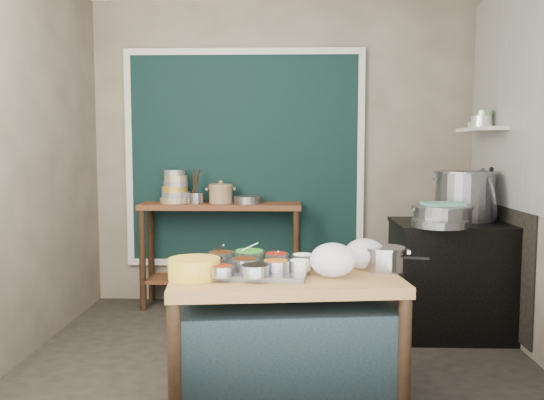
{
  "coord_description": "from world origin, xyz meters",
  "views": [
    {
      "loc": [
        0.08,
        -3.89,
        1.45
      ],
      "look_at": [
        -0.05,
        0.25,
        1.07
      ],
      "focal_mm": 38.0,
      "sensor_mm": 36.0,
      "label": 1
    }
  ],
  "objects_px": {
    "yellow_basin": "(194,268)",
    "saucepan": "(384,258)",
    "prep_table": "(285,340)",
    "stock_pot": "(465,196)",
    "ceramic_crock": "(221,195)",
    "back_counter": "(221,255)",
    "steamer": "(442,215)",
    "utensil_cup": "(196,198)",
    "condiment_tray": "(255,271)",
    "stove_block": "(453,280)"
  },
  "relations": [
    {
      "from": "yellow_basin",
      "to": "saucepan",
      "type": "relative_size",
      "value": 1.13
    },
    {
      "from": "prep_table",
      "to": "stock_pot",
      "type": "bearing_deg",
      "value": 38.83
    },
    {
      "from": "prep_table",
      "to": "ceramic_crock",
      "type": "relative_size",
      "value": 5.48
    },
    {
      "from": "back_counter",
      "to": "steamer",
      "type": "distance_m",
      "value": 2.03
    },
    {
      "from": "stock_pot",
      "to": "steamer",
      "type": "relative_size",
      "value": 1.09
    },
    {
      "from": "back_counter",
      "to": "ceramic_crock",
      "type": "bearing_deg",
      "value": 82.51
    },
    {
      "from": "prep_table",
      "to": "utensil_cup",
      "type": "relative_size",
      "value": 7.83
    },
    {
      "from": "condiment_tray",
      "to": "prep_table",
      "type": "bearing_deg",
      "value": -7.25
    },
    {
      "from": "saucepan",
      "to": "steamer",
      "type": "bearing_deg",
      "value": 75.42
    },
    {
      "from": "stove_block",
      "to": "steamer",
      "type": "height_order",
      "value": "steamer"
    },
    {
      "from": "stock_pot",
      "to": "steamer",
      "type": "bearing_deg",
      "value": -130.22
    },
    {
      "from": "stove_block",
      "to": "stock_pot",
      "type": "relative_size",
      "value": 1.82
    },
    {
      "from": "prep_table",
      "to": "stock_pot",
      "type": "height_order",
      "value": "stock_pot"
    },
    {
      "from": "stock_pot",
      "to": "yellow_basin",
      "type": "bearing_deg",
      "value": -141.08
    },
    {
      "from": "back_counter",
      "to": "utensil_cup",
      "type": "relative_size",
      "value": 9.08
    },
    {
      "from": "stove_block",
      "to": "saucepan",
      "type": "relative_size",
      "value": 3.62
    },
    {
      "from": "stove_block",
      "to": "utensil_cup",
      "type": "xyz_separation_m",
      "value": [
        -2.13,
        0.72,
        0.57
      ]
    },
    {
      "from": "back_counter",
      "to": "ceramic_crock",
      "type": "xyz_separation_m",
      "value": [
        0.0,
        0.0,
        0.55
      ]
    },
    {
      "from": "stock_pot",
      "to": "steamer",
      "type": "distance_m",
      "value": 0.41
    },
    {
      "from": "yellow_basin",
      "to": "prep_table",
      "type": "bearing_deg",
      "value": 12.02
    },
    {
      "from": "yellow_basin",
      "to": "steamer",
      "type": "height_order",
      "value": "steamer"
    },
    {
      "from": "saucepan",
      "to": "utensil_cup",
      "type": "distance_m",
      "value": 2.35
    },
    {
      "from": "stove_block",
      "to": "condiment_tray",
      "type": "relative_size",
      "value": 1.51
    },
    {
      "from": "stove_block",
      "to": "condiment_tray",
      "type": "distance_m",
      "value": 1.98
    },
    {
      "from": "utensil_cup",
      "to": "stock_pot",
      "type": "bearing_deg",
      "value": -14.75
    },
    {
      "from": "stock_pot",
      "to": "prep_table",
      "type": "bearing_deg",
      "value": -134.63
    },
    {
      "from": "saucepan",
      "to": "back_counter",
      "type": "bearing_deg",
      "value": 137.65
    },
    {
      "from": "back_counter",
      "to": "stove_block",
      "type": "height_order",
      "value": "back_counter"
    },
    {
      "from": "stove_block",
      "to": "stock_pot",
      "type": "distance_m",
      "value": 0.67
    },
    {
      "from": "back_counter",
      "to": "ceramic_crock",
      "type": "height_order",
      "value": "ceramic_crock"
    },
    {
      "from": "back_counter",
      "to": "stock_pot",
      "type": "height_order",
      "value": "stock_pot"
    },
    {
      "from": "prep_table",
      "to": "steamer",
      "type": "xyz_separation_m",
      "value": [
        1.16,
        1.13,
        0.58
      ]
    },
    {
      "from": "ceramic_crock",
      "to": "stove_block",
      "type": "bearing_deg",
      "value": -21.12
    },
    {
      "from": "ceramic_crock",
      "to": "steamer",
      "type": "relative_size",
      "value": 0.5
    },
    {
      "from": "utensil_cup",
      "to": "steamer",
      "type": "distance_m",
      "value": 2.17
    },
    {
      "from": "ceramic_crock",
      "to": "stock_pot",
      "type": "height_order",
      "value": "stock_pot"
    },
    {
      "from": "stove_block",
      "to": "back_counter",
      "type": "bearing_deg",
      "value": 158.98
    },
    {
      "from": "prep_table",
      "to": "ceramic_crock",
      "type": "bearing_deg",
      "value": 99.89
    },
    {
      "from": "utensil_cup",
      "to": "stove_block",
      "type": "bearing_deg",
      "value": -18.66
    },
    {
      "from": "back_counter",
      "to": "stock_pot",
      "type": "distance_m",
      "value": 2.18
    },
    {
      "from": "condiment_tray",
      "to": "utensil_cup",
      "type": "distance_m",
      "value": 2.11
    },
    {
      "from": "stove_block",
      "to": "ceramic_crock",
      "type": "xyz_separation_m",
      "value": [
        -1.9,
        0.73,
        0.6
      ]
    },
    {
      "from": "back_counter",
      "to": "condiment_tray",
      "type": "relative_size",
      "value": 2.43
    },
    {
      "from": "condiment_tray",
      "to": "saucepan",
      "type": "relative_size",
      "value": 2.39
    },
    {
      "from": "prep_table",
      "to": "back_counter",
      "type": "bearing_deg",
      "value": 99.93
    },
    {
      "from": "stock_pot",
      "to": "condiment_tray",
      "type": "bearing_deg",
      "value": -138.3
    },
    {
      "from": "prep_table",
      "to": "condiment_tray",
      "type": "xyz_separation_m",
      "value": [
        -0.17,
        0.02,
        0.39
      ]
    },
    {
      "from": "prep_table",
      "to": "back_counter",
      "type": "distance_m",
      "value": 2.12
    },
    {
      "from": "ceramic_crock",
      "to": "stock_pot",
      "type": "bearing_deg",
      "value": -16.73
    },
    {
      "from": "steamer",
      "to": "condiment_tray",
      "type": "bearing_deg",
      "value": -140.14
    }
  ]
}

